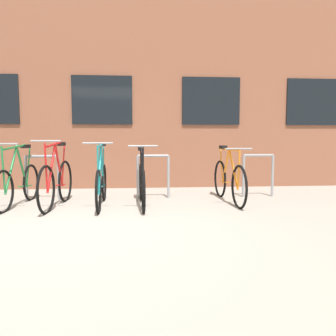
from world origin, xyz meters
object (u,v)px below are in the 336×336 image
(bicycle_red, at_px, (57,182))
(bicycle_black, at_px, (142,183))
(bicycle_orange, at_px, (229,180))
(bicycle_green, at_px, (18,183))
(bicycle_teal, at_px, (101,183))

(bicycle_red, bearing_deg, bicycle_black, -0.45)
(bicycle_black, bearing_deg, bicycle_red, 179.55)
(bicycle_black, bearing_deg, bicycle_orange, 7.82)
(bicycle_green, relative_size, bicycle_black, 0.99)
(bicycle_teal, bearing_deg, bicycle_red, -178.97)
(bicycle_orange, xyz_separation_m, bicycle_teal, (-2.18, -0.18, -0.00))
(bicycle_green, height_order, bicycle_red, bicycle_red)
(bicycle_red, bearing_deg, bicycle_teal, 1.03)
(bicycle_green, bearing_deg, bicycle_orange, 0.96)
(bicycle_black, relative_size, bicycle_red, 1.01)
(bicycle_red, xyz_separation_m, bicycle_teal, (0.72, 0.01, -0.02))
(bicycle_red, height_order, bicycle_orange, bicycle_red)
(bicycle_teal, bearing_deg, bicycle_orange, 4.84)
(bicycle_orange, bearing_deg, bicycle_green, -179.04)
(bicycle_green, height_order, bicycle_black, bicycle_green)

